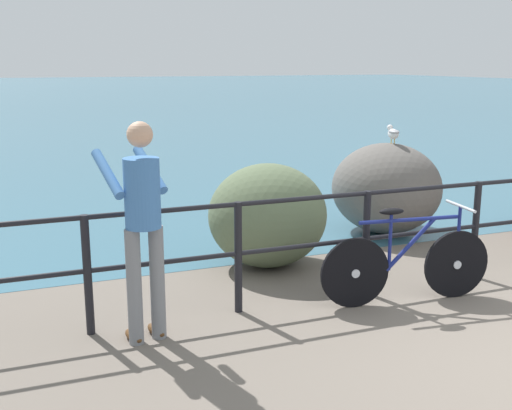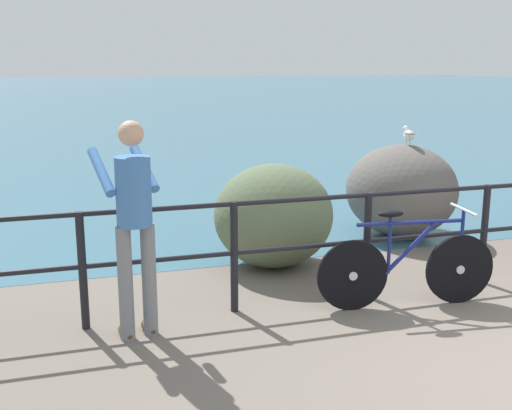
# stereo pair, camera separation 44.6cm
# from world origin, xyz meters

# --- Properties ---
(ground_plane) EXTENTS (120.00, 120.00, 0.10)m
(ground_plane) POSITION_xyz_m (0.00, 20.00, -0.05)
(ground_plane) COLOR #6B6056
(sea_surface) EXTENTS (120.00, 90.00, 0.01)m
(sea_surface) POSITION_xyz_m (0.00, 48.12, 0.00)
(sea_surface) COLOR #38667A
(sea_surface) RESTS_ON ground_plane
(promenade_railing) EXTENTS (9.24, 0.07, 1.02)m
(promenade_railing) POSITION_xyz_m (-0.00, 1.84, 0.63)
(promenade_railing) COLOR black
(promenade_railing) RESTS_ON ground_plane
(bicycle) EXTENTS (1.69, 0.48, 0.92)m
(bicycle) POSITION_xyz_m (-0.41, 1.49, 0.39)
(bicycle) COLOR black
(bicycle) RESTS_ON ground_plane
(person_at_railing) EXTENTS (0.54, 0.67, 1.78)m
(person_at_railing) POSITION_xyz_m (-2.86, 1.56, 0.99)
(person_at_railing) COLOR slate
(person_at_railing) RESTS_ON ground_plane
(breakwater_boulder_main) EXTENTS (1.41, 1.47, 1.18)m
(breakwater_boulder_main) POSITION_xyz_m (0.79, 3.72, 0.59)
(breakwater_boulder_main) COLOR #605B56
(breakwater_boulder_main) RESTS_ON ground
(breakwater_boulder_left) EXTENTS (1.31, 1.24, 1.14)m
(breakwater_boulder_left) POSITION_xyz_m (-1.21, 2.99, 0.57)
(breakwater_boulder_left) COLOR #5B6A4B
(breakwater_boulder_left) RESTS_ON ground
(seagull) EXTENTS (0.17, 0.34, 0.23)m
(seagull) POSITION_xyz_m (0.83, 3.69, 1.32)
(seagull) COLOR gold
(seagull) RESTS_ON breakwater_boulder_main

